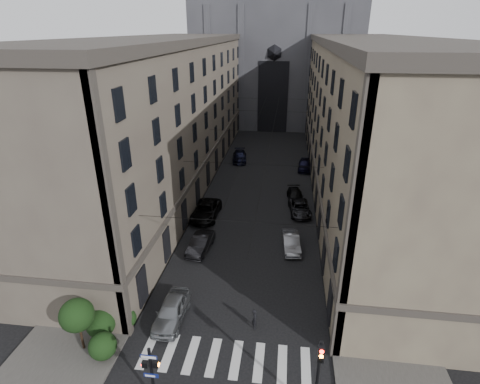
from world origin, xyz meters
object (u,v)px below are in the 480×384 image
at_px(gothic_tower, 277,38).
at_px(pedestrian_signal_left, 151,371).
at_px(traffic_light_right, 319,370).
at_px(pedestrian, 255,319).
at_px(car_left_far, 240,157).
at_px(car_left_near, 171,311).
at_px(car_right_midfar, 295,196).
at_px(car_right_far, 305,165).
at_px(car_left_midfar, 206,211).
at_px(car_right_near, 291,242).
at_px(car_left_midnear, 200,244).
at_px(car_right_midnear, 300,208).

relative_size(gothic_tower, pedestrian_signal_left, 14.50).
xyz_separation_m(traffic_light_right, pedestrian, (-3.91, 6.08, -2.49)).
xyz_separation_m(car_left_far, pedestrian, (5.89, -36.52, 0.04)).
xyz_separation_m(car_left_near, car_right_midfar, (9.16, 22.14, -0.16)).
relative_size(car_left_far, car_right_far, 1.10).
distance_m(pedestrian_signal_left, car_left_midfar, 23.09).
bearing_deg(car_right_near, car_right_midfar, 81.11).
relative_size(pedestrian_signal_left, car_left_midfar, 0.68).
bearing_deg(car_right_near, car_left_midfar, 144.11).
relative_size(car_left_near, car_left_midnear, 1.05).
relative_size(traffic_light_right, car_right_midfar, 1.13).
bearing_deg(car_right_far, car_right_midfar, -92.98).
distance_m(pedestrian_signal_left, pedestrian, 8.46).
xyz_separation_m(car_left_near, car_right_midnear, (9.63, 18.79, -0.14)).
distance_m(car_left_far, car_right_near, 26.87).
distance_m(pedestrian_signal_left, car_right_near, 19.19).
relative_size(car_right_near, car_right_midnear, 0.90).
bearing_deg(pedestrian_signal_left, car_right_far, 76.47).
bearing_deg(car_left_near, pedestrian_signal_left, -80.55).
height_order(car_right_midfar, car_right_far, car_right_far).
bearing_deg(car_left_midnear, car_left_far, 96.02).
bearing_deg(car_right_near, traffic_light_right, -91.64).
height_order(car_left_midnear, car_right_midfar, car_left_midnear).
bearing_deg(traffic_light_right, car_left_near, 148.85).
distance_m(car_left_midnear, car_left_midfar, 6.98).
xyz_separation_m(traffic_light_right, car_left_far, (-9.80, 42.60, -2.52)).
bearing_deg(gothic_tower, car_right_midfar, -84.01).
relative_size(traffic_light_right, car_left_far, 0.98).
bearing_deg(pedestrian, car_left_near, 87.12).
distance_m(car_left_near, car_left_midnear, 9.54).
relative_size(car_left_midfar, car_right_near, 1.33).
height_order(gothic_tower, car_right_far, gothic_tower).
height_order(car_left_midfar, car_right_near, car_left_midfar).
bearing_deg(car_left_near, car_left_midnear, 91.30).
distance_m(traffic_light_right, car_left_midnear, 18.76).
distance_m(gothic_tower, traffic_light_right, 74.67).
bearing_deg(car_right_far, car_right_midnear, -89.58).
height_order(car_left_midnear, car_right_near, car_left_midnear).
xyz_separation_m(gothic_tower, car_left_midnear, (-4.48, -57.42, -17.04)).
xyz_separation_m(pedestrian_signal_left, car_left_midnear, (-0.97, 16.04, -1.56)).
relative_size(car_left_far, pedestrian, 3.29).
relative_size(pedestrian_signal_left, pedestrian, 2.49).
bearing_deg(car_left_midfar, car_right_midnear, 13.57).
bearing_deg(car_left_midnear, pedestrian, -50.52).
bearing_deg(pedestrian, car_right_near, -15.76).
height_order(traffic_light_right, car_left_near, traffic_light_right).
bearing_deg(car_left_midnear, gothic_tower, 92.15).
relative_size(car_left_midnear, car_right_far, 0.96).
bearing_deg(car_right_midfar, car_right_midnear, -88.67).
xyz_separation_m(gothic_tower, car_right_midnear, (5.17, -48.17, -17.11)).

